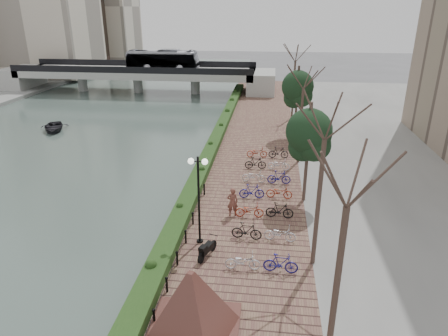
% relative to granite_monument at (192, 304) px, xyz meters
% --- Properties ---
extents(ground, '(220.00, 220.00, 0.00)m').
position_rel_granite_monument_xyz_m(ground, '(-3.00, 3.31, -1.96)').
color(ground, '#59595B').
rests_on(ground, ground).
extents(river_water, '(30.00, 130.00, 0.02)m').
position_rel_granite_monument_xyz_m(river_water, '(-18.00, 28.31, -1.95)').
color(river_water, '#495C55').
rests_on(river_water, ground).
extents(promenade, '(8.00, 75.00, 0.50)m').
position_rel_granite_monument_xyz_m(promenade, '(1.00, 20.81, -1.71)').
color(promenade, brown).
rests_on(promenade, ground).
extents(inland_pavement, '(24.00, 75.00, 0.50)m').
position_rel_granite_monument_xyz_m(inland_pavement, '(17.00, 20.81, -1.71)').
color(inland_pavement, slate).
rests_on(inland_pavement, ground).
extents(hedge, '(1.10, 56.00, 0.60)m').
position_rel_granite_monument_xyz_m(hedge, '(-2.40, 23.31, -1.16)').
color(hedge, '#183613').
rests_on(hedge, promenade).
extents(chain_fence, '(0.10, 14.10, 0.70)m').
position_rel_granite_monument_xyz_m(chain_fence, '(-1.60, 5.31, -1.11)').
color(chain_fence, black).
rests_on(chain_fence, promenade).
extents(granite_monument, '(5.26, 5.26, 2.88)m').
position_rel_granite_monument_xyz_m(granite_monument, '(0.00, 0.00, 0.00)').
color(granite_monument, '#44211D').
rests_on(granite_monument, promenade).
extents(lamppost, '(1.02, 0.32, 4.89)m').
position_rel_granite_monument_xyz_m(lamppost, '(-0.88, 6.52, 2.07)').
color(lamppost, black).
rests_on(lamppost, promenade).
extents(motorcycle, '(0.97, 1.58, 0.95)m').
position_rel_granite_monument_xyz_m(motorcycle, '(-0.26, 5.22, -0.99)').
color(motorcycle, black).
rests_on(motorcycle, promenade).
extents(pedestrian, '(0.75, 0.57, 1.83)m').
position_rel_granite_monument_xyz_m(pedestrian, '(0.57, 9.64, -0.55)').
color(pedestrian, brown).
rests_on(pedestrian, promenade).
extents(bicycle_parking, '(2.40, 17.32, 1.00)m').
position_rel_granite_monument_xyz_m(bicycle_parking, '(2.48, 12.25, -0.99)').
color(bicycle_parking, silver).
rests_on(bicycle_parking, promenade).
extents(street_trees, '(3.20, 37.12, 6.80)m').
position_rel_granite_monument_xyz_m(street_trees, '(5.00, 16.00, 1.73)').
color(street_trees, '#34251F').
rests_on(street_trees, promenade).
extents(bridge, '(36.00, 10.77, 6.50)m').
position_rel_granite_monument_xyz_m(bridge, '(-17.15, 48.31, 1.41)').
color(bridge, '#999994').
rests_on(bridge, ground).
extents(boat, '(4.21, 4.80, 0.83)m').
position_rel_granite_monument_xyz_m(boat, '(-20.31, 26.84, -1.53)').
color(boat, black).
rests_on(boat, river_water).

